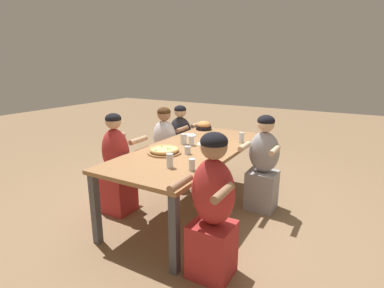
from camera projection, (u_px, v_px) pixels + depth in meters
ground_plane at (192, 208)px, 3.68m from camera, size 18.00×18.00×0.00m
dining_table at (192, 154)px, 3.50m from camera, size 2.30×1.02×0.77m
pizza_board_main at (164, 151)px, 3.27m from camera, size 0.37×0.37×0.06m
skillet_bowl at (204, 126)px, 4.44m from camera, size 0.33×0.23×0.13m
empty_plate_a at (189, 135)px, 4.08m from camera, size 0.19×0.19×0.02m
empty_plate_b at (217, 148)px, 3.45m from camera, size 0.22×0.22×0.02m
empty_plate_c at (205, 144)px, 3.62m from camera, size 0.19×0.19×0.02m
cocktail_glass_blue at (188, 151)px, 3.24m from camera, size 0.07×0.07×0.11m
drinking_glass_a at (170, 161)px, 2.81m from camera, size 0.07×0.07×0.14m
drinking_glass_b at (184, 140)px, 3.64m from camera, size 0.08×0.08×0.13m
drinking_glass_c at (192, 141)px, 3.59m from camera, size 0.07×0.07×0.12m
drinking_glass_d at (192, 165)px, 2.74m from camera, size 0.06×0.06×0.11m
drinking_glass_e at (241, 138)px, 3.71m from camera, size 0.07×0.07×0.13m
diner_far_right at (181, 144)px, 4.68m from camera, size 0.51×0.40×1.11m
diner_far_midright at (165, 150)px, 4.31m from camera, size 0.51×0.40×1.13m
diner_near_left at (212, 213)px, 2.37m from camera, size 0.51×0.40×1.23m
diner_near_midright at (263, 167)px, 3.54m from camera, size 0.51×0.40×1.16m
diner_far_midleft at (117, 168)px, 3.48m from camera, size 0.51×0.40×1.19m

